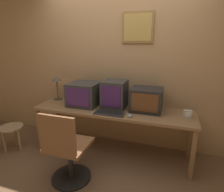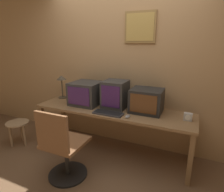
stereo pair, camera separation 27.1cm
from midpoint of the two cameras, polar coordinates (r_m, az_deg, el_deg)
The scene contains 12 objects.
ground_plane at distance 2.53m, azimuth -9.55°, elevation -25.79°, with size 14.00×14.00×0.00m, color brown.
wall_back at distance 3.03m, azimuth 0.02°, elevation 8.91°, with size 8.00×0.08×2.60m.
desk at distance 2.80m, azimuth -2.78°, elevation -5.45°, with size 2.35×0.62×0.73m.
monitor_left at distance 2.97m, azimuth -11.06°, elevation 0.57°, with size 0.45×0.44×0.36m.
monitor_center at distance 2.80m, azimuth -1.99°, elevation 0.50°, with size 0.35×0.35×0.41m.
monitor_right at distance 2.69m, azimuth 7.65°, elevation -1.12°, with size 0.44×0.37×0.33m.
keyboard_main at distance 2.59m, azimuth -3.78°, elevation -5.33°, with size 0.42×0.16×0.03m.
mouse_near_keyboard at distance 2.49m, azimuth 2.38°, elevation -6.11°, with size 0.06×0.10×0.03m.
desk_clock at distance 2.61m, azimuth 19.37°, elevation -5.22°, with size 0.10×0.06×0.10m.
desk_lamp at distance 3.35m, azimuth -18.74°, elevation 4.09°, with size 0.17×0.17×0.40m.
office_chair at distance 2.43m, azimuth -16.86°, elevation -16.20°, with size 0.50×0.50×0.94m.
side_stool at distance 3.46m, azimuth -30.28°, elevation -9.37°, with size 0.36×0.36×0.41m.
Camera 1 is at (0.81, -1.69, 1.68)m, focal length 30.00 mm.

